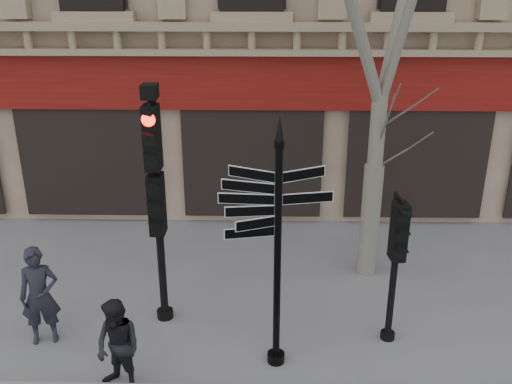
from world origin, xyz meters
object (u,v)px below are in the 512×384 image
at_px(fingerpost, 278,206).
at_px(traffic_signal_secondary, 397,246).
at_px(traffic_signal_main, 156,179).
at_px(pedestrian_a, 40,296).
at_px(pedestrian_b, 118,347).

distance_m(fingerpost, traffic_signal_secondary, 2.31).
height_order(traffic_signal_main, pedestrian_a, traffic_signal_main).
xyz_separation_m(fingerpost, traffic_signal_main, (-2.05, 1.23, -0.06)).
distance_m(traffic_signal_main, pedestrian_a, 2.80).
xyz_separation_m(traffic_signal_main, traffic_signal_secondary, (4.02, -0.56, -0.94)).
xyz_separation_m(traffic_signal_main, pedestrian_a, (-1.96, -0.73, -1.86)).
relative_size(fingerpost, pedestrian_b, 2.68).
relative_size(fingerpost, pedestrian_a, 2.33).
height_order(traffic_signal_main, pedestrian_b, traffic_signal_main).
bearing_deg(traffic_signal_main, traffic_signal_secondary, -6.81).
bearing_deg(pedestrian_a, pedestrian_b, -51.35).
xyz_separation_m(pedestrian_a, pedestrian_b, (1.62, -1.20, -0.12)).
distance_m(traffic_signal_secondary, pedestrian_a, 6.06).
distance_m(fingerpost, pedestrian_a, 4.47).
height_order(fingerpost, traffic_signal_secondary, fingerpost).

